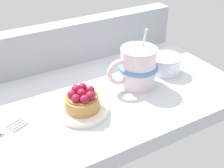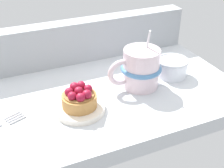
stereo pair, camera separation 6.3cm
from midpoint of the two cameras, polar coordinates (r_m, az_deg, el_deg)
ground_plane at (r=67.02cm, az=-2.53°, el=-3.24°), size 69.53×37.52×3.53cm
window_rail_back at (r=77.23cm, az=-7.14°, el=7.59°), size 68.14×4.62×10.76cm
dessert_plate at (r=60.67cm, az=-3.17°, el=-4.76°), size 10.23×10.23×1.20cm
raspberry_tart at (r=59.19cm, az=-3.24°, el=-2.76°), size 6.99×6.99×4.43cm
coffee_mug at (r=67.17cm, az=8.03°, el=2.86°), size 12.68×9.24×13.27cm
sugar_bowl at (r=74.09cm, az=13.80°, el=3.14°), size 7.64×7.64×4.32cm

